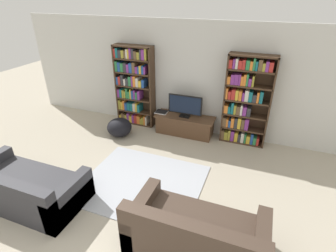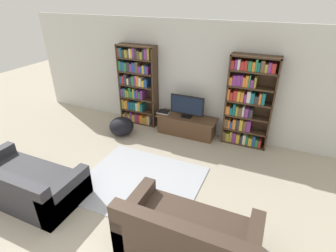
% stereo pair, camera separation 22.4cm
% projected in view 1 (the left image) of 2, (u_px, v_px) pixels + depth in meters
% --- Properties ---
extents(wall_back, '(8.80, 0.06, 2.60)m').
position_uv_depth(wall_back, '(188.00, 78.00, 6.12)').
color(wall_back, silver).
rests_on(wall_back, ground_plane).
extents(bookshelf_left, '(0.98, 0.30, 2.01)m').
position_uv_depth(bookshelf_left, '(134.00, 86.00, 6.53)').
color(bookshelf_left, '#422D1E').
rests_on(bookshelf_left, ground_plane).
extents(bookshelf_right, '(0.98, 0.30, 2.01)m').
position_uv_depth(bookshelf_right, '(245.00, 101.00, 5.68)').
color(bookshelf_right, '#422D1E').
rests_on(bookshelf_right, ground_plane).
extents(tv_stand, '(1.42, 0.50, 0.46)m').
position_uv_depth(tv_stand, '(185.00, 125.00, 6.34)').
color(tv_stand, brown).
rests_on(tv_stand, ground_plane).
extents(television, '(0.80, 0.16, 0.53)m').
position_uv_depth(television, '(185.00, 106.00, 6.09)').
color(television, black).
rests_on(television, tv_stand).
extents(laptop, '(0.29, 0.25, 0.03)m').
position_uv_depth(laptop, '(162.00, 112.00, 6.43)').
color(laptop, silver).
rests_on(laptop, tv_stand).
extents(area_rug, '(2.11, 1.85, 0.02)m').
position_uv_depth(area_rug, '(142.00, 183.00, 4.77)').
color(area_rug, '#B2B7C1').
rests_on(area_rug, ground_plane).
extents(couch_left_sectional, '(1.94, 0.97, 0.74)m').
position_uv_depth(couch_left_sectional, '(25.00, 189.00, 4.28)').
color(couch_left_sectional, '#2D2D33').
rests_on(couch_left_sectional, ground_plane).
extents(couch_right_sofa, '(1.77, 0.94, 0.85)m').
position_uv_depth(couch_right_sofa, '(196.00, 236.00, 3.41)').
color(couch_right_sofa, '#423328').
rests_on(couch_right_sofa, ground_plane).
extents(beanbag_ottoman, '(0.59, 0.59, 0.43)m').
position_uv_depth(beanbag_ottoman, '(119.00, 127.00, 6.26)').
color(beanbag_ottoman, black).
rests_on(beanbag_ottoman, ground_plane).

